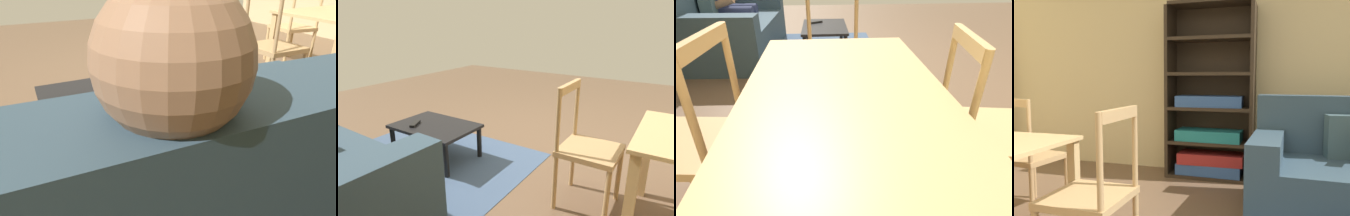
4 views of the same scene
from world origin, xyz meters
TOP-DOWN VIEW (x-y plane):
  - wall_back at (0.00, 2.96)m, footprint 7.13×0.12m
  - bookshelf at (-0.59, 2.72)m, footprint 0.95×0.36m
  - dining_chair_near_wall at (-1.83, 1.35)m, footprint 0.46×0.46m
  - dining_chair_facing_couch at (-0.80, 0.67)m, footprint 0.42×0.42m

SIDE VIEW (x-z plane):
  - dining_chair_near_wall at x=-1.83m, z-range -0.02..0.92m
  - dining_chair_facing_couch at x=-0.80m, z-range -0.01..0.94m
  - bookshelf at x=-0.59m, z-range -0.22..1.70m
  - wall_back at x=0.00m, z-range 0.00..2.70m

